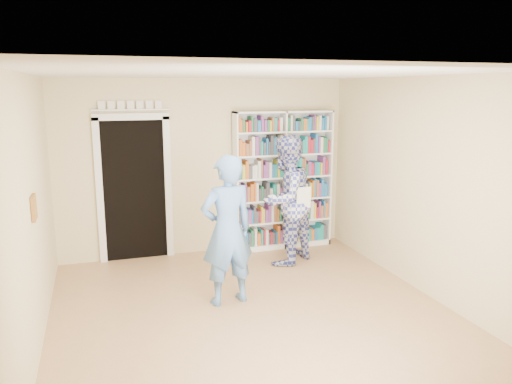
% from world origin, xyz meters
% --- Properties ---
extents(floor, '(5.00, 5.00, 0.00)m').
position_xyz_m(floor, '(0.00, 0.00, 0.00)').
color(floor, '#A87C51').
rests_on(floor, ground).
extents(ceiling, '(5.00, 5.00, 0.00)m').
position_xyz_m(ceiling, '(0.00, 0.00, 2.70)').
color(ceiling, white).
rests_on(ceiling, wall_back).
extents(wall_back, '(4.50, 0.00, 4.50)m').
position_xyz_m(wall_back, '(0.00, 2.50, 1.35)').
color(wall_back, beige).
rests_on(wall_back, floor).
extents(wall_left, '(0.00, 5.00, 5.00)m').
position_xyz_m(wall_left, '(-2.25, 0.00, 1.35)').
color(wall_left, beige).
rests_on(wall_left, floor).
extents(wall_right, '(0.00, 5.00, 5.00)m').
position_xyz_m(wall_right, '(2.25, 0.00, 1.35)').
color(wall_right, beige).
rests_on(wall_right, floor).
extents(bookshelf, '(1.60, 0.30, 2.21)m').
position_xyz_m(bookshelf, '(1.22, 2.34, 1.11)').
color(bookshelf, white).
rests_on(bookshelf, floor).
extents(doorway, '(1.10, 0.08, 2.43)m').
position_xyz_m(doorway, '(-1.10, 2.48, 1.18)').
color(doorway, black).
rests_on(doorway, floor).
extents(wall_art, '(0.03, 0.25, 0.25)m').
position_xyz_m(wall_art, '(-2.23, 0.20, 1.40)').
color(wall_art, maroon).
rests_on(wall_art, wall_left).
extents(man_blue, '(0.72, 0.54, 1.81)m').
position_xyz_m(man_blue, '(-0.20, 0.49, 0.90)').
color(man_blue, '#5582BE').
rests_on(man_blue, floor).
extents(man_plaid, '(1.17, 1.11, 1.90)m').
position_xyz_m(man_plaid, '(0.98, 1.61, 0.95)').
color(man_plaid, '#323A9A').
rests_on(man_plaid, floor).
extents(paper_sheet, '(0.22, 0.01, 0.31)m').
position_xyz_m(paper_sheet, '(1.15, 1.35, 1.03)').
color(paper_sheet, white).
rests_on(paper_sheet, man_plaid).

